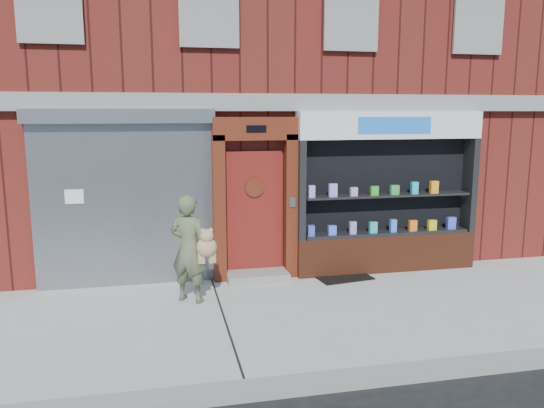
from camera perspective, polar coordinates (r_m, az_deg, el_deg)
name	(u,v)px	position (r m, az deg, el deg)	size (l,w,h in m)	color
ground	(326,311)	(8.25, 5.85, -11.41)	(80.00, 80.00, 0.00)	#9E9E99
curb	(385,376)	(6.40, 12.09, -17.61)	(60.00, 0.30, 0.12)	gray
building	(254,70)	(13.54, -1.90, 14.19)	(12.00, 8.16, 8.00)	maroon
shutter_bay	(124,188)	(9.33, -15.64, 1.71)	(3.10, 0.30, 3.04)	gray
red_door_bay	(255,199)	(9.43, -1.82, 0.55)	(1.52, 0.58, 2.90)	#4B190C
pharmacy_bay	(387,199)	(10.15, 12.25, 0.51)	(3.50, 0.41, 3.00)	maroon
woman	(191,248)	(8.46, -8.75, -4.73)	(0.80, 0.69, 1.73)	#545F3E
doormat	(342,276)	(9.88, 7.57, -7.73)	(0.98, 0.68, 0.02)	black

